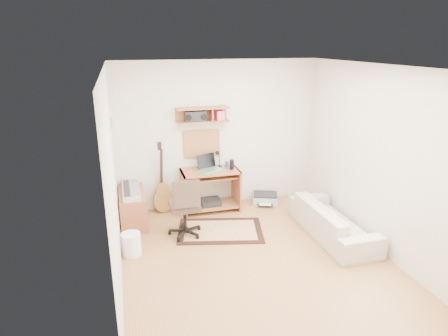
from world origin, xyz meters
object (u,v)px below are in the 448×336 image
object	(u,v)px
task_chair	(185,206)
printer	(265,198)
desk	(210,190)
sofa	(333,215)
cabinet	(132,208)

from	to	relation	value
task_chair	printer	bearing A→B (deg)	25.96
desk	printer	world-z (taller)	desk
sofa	printer	bearing A→B (deg)	19.96
task_chair	desk	bearing A→B (deg)	52.57
task_chair	cabinet	bearing A→B (deg)	138.62
desk	cabinet	xyz separation A→B (m)	(-1.36, -0.18, -0.10)
desk	task_chair	xyz separation A→B (m)	(-0.60, -0.82, 0.11)
cabinet	task_chair	bearing A→B (deg)	-40.05
cabinet	printer	xyz separation A→B (m)	(2.43, 0.21, -0.19)
printer	sofa	bearing A→B (deg)	-50.18
desk	task_chair	world-z (taller)	task_chair
sofa	task_chair	bearing A→B (deg)	74.31
task_chair	sofa	size ratio (longest dim) A/B	0.56
printer	desk	bearing A→B (deg)	-158.08
cabinet	sofa	size ratio (longest dim) A/B	0.52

